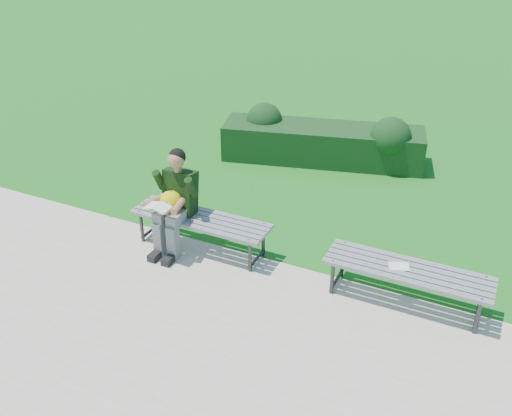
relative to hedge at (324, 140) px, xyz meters
The scene contains 7 objects.
ground 3.19m from the hedge, 86.71° to the right, with size 80.00×80.00×0.00m.
walkway 4.93m from the hedge, 87.88° to the right, with size 30.00×3.50×0.02m.
hedge is the anchor object (origin of this frame).
bench_left 3.33m from the hedge, 98.06° to the right, with size 1.80×0.50×0.46m.
bench_right 3.91m from the hedge, 57.19° to the right, with size 1.80×0.50×0.46m.
seated_boy 3.50m from the hedge, 102.72° to the right, with size 0.56×0.76×1.31m.
paper_sheet 3.86m from the hedge, 58.44° to the right, with size 0.26×0.23×0.01m.
Camera 1 is at (2.63, -5.39, 4.04)m, focal length 40.00 mm.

